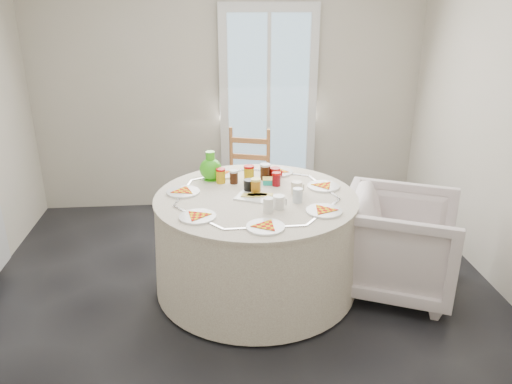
{
  "coord_description": "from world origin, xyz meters",
  "views": [
    {
      "loc": [
        -0.18,
        -3.16,
        2.15
      ],
      "look_at": [
        0.12,
        0.25,
        0.8
      ],
      "focal_mm": 35.0,
      "sensor_mm": 36.0,
      "label": 1
    }
  ],
  "objects": [
    {
      "name": "wall_back",
      "position": [
        0.0,
        2.0,
        1.3
      ],
      "size": [
        4.0,
        0.02,
        2.6
      ],
      "primitive_type": "cube",
      "color": "#BCB5A3",
      "rests_on": "floor"
    },
    {
      "name": "mugs_glasses",
      "position": [
        0.26,
        0.23,
        0.81
      ],
      "size": [
        0.8,
        0.8,
        0.11
      ],
      "primitive_type": null,
      "rotation": [
        0.0,
        0.0,
        -0.35
      ],
      "color": "#ACACAC",
      "rests_on": "table"
    },
    {
      "name": "wooden_chair",
      "position": [
        0.12,
        1.35,
        0.47
      ],
      "size": [
        0.53,
        0.52,
        0.97
      ],
      "primitive_type": null,
      "rotation": [
        0.0,
        0.0,
        -0.29
      ],
      "color": "#A9623E",
      "rests_on": "floor"
    },
    {
      "name": "green_pitcher",
      "position": [
        -0.21,
        0.64,
        0.87
      ],
      "size": [
        0.22,
        0.22,
        0.23
      ],
      "primitive_type": null,
      "rotation": [
        0.0,
        0.0,
        -0.3
      ],
      "color": "green",
      "rests_on": "table"
    },
    {
      "name": "armchair",
      "position": [
        1.21,
        0.12,
        0.39
      ],
      "size": [
        1.05,
        1.07,
        0.85
      ],
      "primitive_type": "imported",
      "rotation": [
        0.0,
        0.0,
        1.15
      ],
      "color": "silver",
      "rests_on": "floor"
    },
    {
      "name": "table",
      "position": [
        0.12,
        0.25,
        0.38
      ],
      "size": [
        1.55,
        1.55,
        0.79
      ],
      "primitive_type": "cylinder",
      "color": "white",
      "rests_on": "floor"
    },
    {
      "name": "jar_cluster",
      "position": [
        0.08,
        0.51,
        0.82
      ],
      "size": [
        0.55,
        0.41,
        0.14
      ],
      "primitive_type": null,
      "rotation": [
        0.0,
        0.0,
        -0.38
      ],
      "color": "#90620D",
      "rests_on": "table"
    },
    {
      "name": "cheese_platter",
      "position": [
        0.13,
        0.21,
        0.77
      ],
      "size": [
        0.36,
        0.31,
        0.04
      ],
      "primitive_type": null,
      "rotation": [
        0.0,
        0.0,
        -0.43
      ],
      "color": "white",
      "rests_on": "table"
    },
    {
      "name": "glass_door",
      "position": [
        0.4,
        1.95,
        1.05
      ],
      "size": [
        1.0,
        0.08,
        2.1
      ],
      "primitive_type": "cube",
      "color": "silver",
      "rests_on": "floor"
    },
    {
      "name": "place_settings",
      "position": [
        0.12,
        0.25,
        0.77
      ],
      "size": [
        1.68,
        1.68,
        0.03
      ],
      "primitive_type": null,
      "rotation": [
        0.0,
        0.0,
        -0.28
      ],
      "color": "silver",
      "rests_on": "table"
    },
    {
      "name": "butter_tub",
      "position": [
        0.26,
        0.5,
        0.79
      ],
      "size": [
        0.13,
        0.1,
        0.05
      ],
      "primitive_type": "cube",
      "rotation": [
        0.0,
        0.0,
        -0.1
      ],
      "color": "#16B3A1",
      "rests_on": "table"
    },
    {
      "name": "floor",
      "position": [
        0.0,
        0.0,
        0.0
      ],
      "size": [
        4.0,
        4.0,
        0.0
      ],
      "primitive_type": "plane",
      "color": "black",
      "rests_on": "ground"
    }
  ]
}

